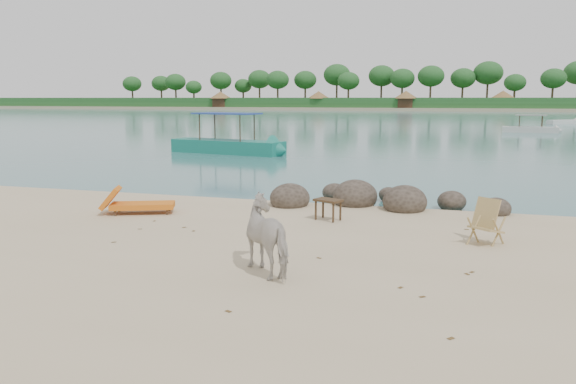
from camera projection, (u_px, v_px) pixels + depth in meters
name	position (u px, v px, depth m)	size (l,w,h in m)	color
water	(437.00, 116.00, 95.10)	(400.00, 400.00, 0.00)	#376D6F
far_shore	(446.00, 108.00, 170.72)	(420.00, 90.00, 1.40)	tan
far_scenery	(444.00, 97.00, 138.71)	(420.00, 18.00, 9.50)	#1E4C1E
boulders	(369.00, 200.00, 15.44)	(6.33, 2.83, 0.93)	#322921
cow	(272.00, 237.00, 9.45)	(0.69, 1.52, 1.29)	beige
side_table	(328.00, 211.00, 13.58)	(0.64, 0.41, 0.51)	#362515
lounge_chair	(143.00, 203.00, 14.40)	(1.99, 0.70, 0.60)	orange
deck_chair	(486.00, 224.00, 11.29)	(0.58, 0.64, 0.90)	tan
boat_near	(227.00, 120.00, 30.68)	(7.39, 1.66, 3.58)	#156E5E
boat_mid	(531.00, 118.00, 49.50)	(5.16, 1.16, 2.53)	#B7B7B3
boat_far	(564.00, 121.00, 65.94)	(4.93, 1.11, 0.57)	silver
dead_leaves	(292.00, 257.00, 10.53)	(7.36, 6.28, 0.00)	brown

